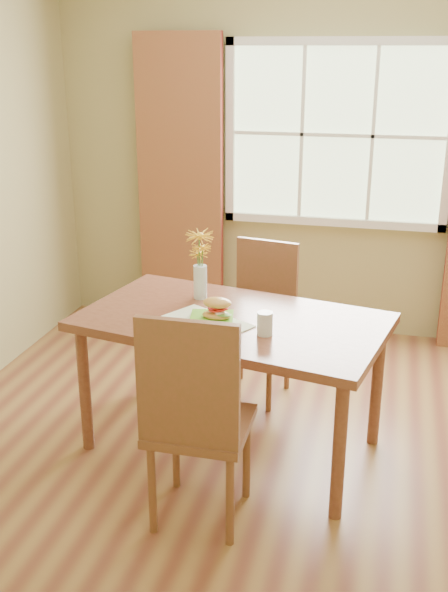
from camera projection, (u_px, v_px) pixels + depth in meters
name	position (u px, v px, depth m)	size (l,w,h in m)	color
room	(300.00, 214.00, 3.27)	(4.24, 3.84, 2.74)	olive
window	(337.00, 135.00, 4.93)	(1.62, 0.06, 1.32)	#B3C998
curtain_left	(180.00, 186.00, 5.24)	(0.65, 0.08, 2.20)	maroon
dining_table	(232.00, 331.00, 3.63)	(1.71, 1.17, 0.76)	brown
chair_near	(195.00, 414.00, 3.02)	(0.45, 0.45, 1.06)	brown
chair_far	(260.00, 312.00, 4.32)	(0.47, 0.47, 0.97)	brown
placemat	(201.00, 324.00, 3.52)	(0.45, 0.33, 0.01)	#E6F0CB
plate	(212.00, 319.00, 3.55)	(0.22, 0.22, 0.01)	#63B62D
croissant_sandwich	(217.00, 309.00, 3.53)	(0.16, 0.11, 0.11)	gold
water_glass	(265.00, 324.00, 3.38)	(0.08, 0.08, 0.12)	silver
flower_vase	(200.00, 258.00, 3.81)	(0.16, 0.16, 0.39)	silver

